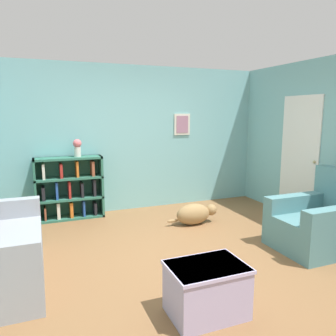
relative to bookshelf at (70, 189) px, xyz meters
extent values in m
plane|color=brown|center=(1.12, -2.05, -0.51)|extent=(14.00, 14.00, 0.00)
cube|color=#7AB7BC|center=(1.12, 0.20, 0.79)|extent=(5.60, 0.10, 2.60)
cube|color=silver|center=(2.12, 0.14, 1.04)|extent=(0.32, 0.02, 0.40)
cube|color=#A37089|center=(2.12, 0.13, 1.04)|extent=(0.24, 0.01, 0.32)
cube|color=white|center=(3.61, -1.35, 0.52)|extent=(0.02, 0.84, 2.05)
sphere|color=tan|center=(3.59, -1.70, 0.49)|extent=(0.05, 0.05, 0.05)
cube|color=#9399A3|center=(-0.87, -1.92, -0.28)|extent=(0.80, 1.71, 0.46)
cube|color=#9399A3|center=(-0.87, -1.14, 0.07)|extent=(0.80, 0.16, 0.23)
cube|color=#2D6B56|center=(-0.53, -0.02, 0.01)|extent=(0.04, 0.31, 1.05)
cube|color=#2D6B56|center=(0.53, -0.02, 0.01)|extent=(0.04, 0.31, 1.05)
cube|color=#2D6B56|center=(0.00, 0.12, 0.01)|extent=(1.10, 0.02, 1.05)
cube|color=#2D6B56|center=(0.00, -0.02, -0.49)|extent=(1.10, 0.31, 0.04)
cube|color=#2D6B56|center=(0.00, -0.02, -0.16)|extent=(1.10, 0.31, 0.04)
cube|color=#2D6B56|center=(0.00, -0.02, 0.19)|extent=(1.10, 0.31, 0.04)
cube|color=#2D6B56|center=(0.00, -0.02, 0.52)|extent=(1.10, 0.31, 0.04)
cube|color=brown|center=(-0.40, -0.03, -0.38)|extent=(0.03, 0.23, 0.22)
cube|color=black|center=(-0.42, -0.03, -0.03)|extent=(0.05, 0.23, 0.22)
cube|color=silver|center=(-0.39, -0.03, 0.33)|extent=(0.04, 0.23, 0.25)
cube|color=silver|center=(-0.20, -0.03, -0.35)|extent=(0.05, 0.23, 0.29)
cube|color=#234C9E|center=(-0.21, -0.03, 0.00)|extent=(0.04, 0.23, 0.28)
cube|color=#B22823|center=(-0.12, -0.03, 0.32)|extent=(0.04, 0.23, 0.23)
cube|color=orange|center=(0.01, -0.03, -0.35)|extent=(0.05, 0.23, 0.27)
cube|color=#B22823|center=(-0.01, -0.03, 0.00)|extent=(0.03, 0.23, 0.28)
cube|color=orange|center=(0.13, -0.03, 0.34)|extent=(0.04, 0.23, 0.26)
cube|color=#234C9E|center=(0.21, -0.03, -0.35)|extent=(0.03, 0.23, 0.28)
cube|color=black|center=(0.20, -0.03, -0.02)|extent=(0.04, 0.23, 0.24)
cube|color=brown|center=(0.38, -0.03, 0.33)|extent=(0.04, 0.23, 0.25)
cube|color=black|center=(0.40, -0.03, -0.38)|extent=(0.04, 0.23, 0.23)
cube|color=black|center=(0.40, -0.03, 0.00)|extent=(0.04, 0.23, 0.28)
cube|color=slate|center=(2.87, -2.51, -0.29)|extent=(1.07, 0.86, 0.43)
cube|color=slate|center=(2.87, -2.17, 0.03)|extent=(1.07, 0.18, 0.22)
cube|color=#ADA3CC|center=(0.85, -3.24, -0.28)|extent=(0.65, 0.47, 0.46)
cube|color=#BBB0DC|center=(0.85, -3.24, -0.06)|extent=(0.68, 0.49, 0.03)
ellipsoid|color=#9E7A4C|center=(1.79, -1.06, -0.34)|extent=(0.56, 0.30, 0.34)
sphere|color=#9E7A4C|center=(2.12, -1.06, -0.30)|extent=(0.18, 0.18, 0.18)
ellipsoid|color=#9E7A4C|center=(1.46, -1.02, -0.42)|extent=(0.20, 0.05, 0.05)
cylinder|color=silver|center=(0.16, -0.02, 0.62)|extent=(0.11, 0.11, 0.16)
sphere|color=#E06B70|center=(0.16, -0.02, 0.76)|extent=(0.14, 0.14, 0.14)
camera|label=1|loc=(-0.44, -5.58, 1.26)|focal=35.00mm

